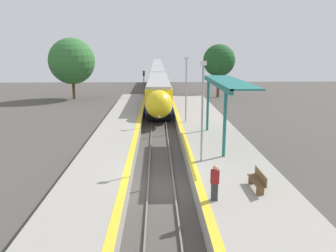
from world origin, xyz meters
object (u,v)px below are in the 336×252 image
Objects in this scene: platform_bench at (258,180)px; railway_signal at (144,84)px; lamppost_near at (202,106)px; lamppost_mid at (186,86)px; train at (158,73)px; person_waiting at (215,182)px.

railway_signal reaches higher than platform_bench.
lamppost_mid is at bearing 90.00° from lamppost_near.
lamppost_near is (4.46, -27.63, 1.53)m from railway_signal.
train is 57.84m from lamppost_near.
lamppost_mid is at bearing -87.01° from train.
platform_bench is 0.30× the size of lamppost_mid.
railway_signal is 17.51m from lamppost_mid.
lamppost_mid is (-2.16, 15.02, 2.87)m from platform_bench.
person_waiting is 0.28× the size of lamppost_near.
lamppost_mid reaches higher than person_waiting.
train is 62.18m from platform_bench.
person_waiting is at bearing -90.46° from lamppost_mid.
railway_signal is 0.77× the size of lamppost_near.
platform_bench is 0.38× the size of railway_signal.
person_waiting is at bearing -87.89° from train.
platform_bench is at bearing -85.75° from train.
railway_signal is at bearing 97.47° from person_waiting.
railway_signal is (-6.62, 31.88, 1.34)m from platform_bench.
train is 15.77× the size of lamppost_mid.
train is at bearing 92.11° from person_waiting.
person_waiting is (2.32, -63.11, -0.39)m from train.
lamppost_mid is (2.45, -46.98, 2.10)m from train.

